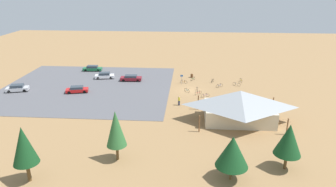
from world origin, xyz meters
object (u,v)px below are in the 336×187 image
Objects in this scene: pine_far_west at (24,146)px; pine_center at (232,151)px; car_green_far_end at (93,68)px; car_silver_end_stall at (17,88)px; visitor_at_bikes at (179,101)px; pine_east at (289,140)px; lot_sign at (182,78)px; car_maroon_back_corner at (131,78)px; bicycle_green_near_sign at (193,79)px; bicycle_orange_yard_center at (184,82)px; bicycle_purple_edge_north at (205,95)px; bike_pavilion at (240,104)px; bicycle_red_front_row at (198,93)px; bicycle_teal_by_bin at (187,90)px; car_white_front_row at (105,76)px; bicycle_white_trailside at (197,89)px; car_red_aisle_side at (77,89)px; pine_far_east at (116,129)px; bicycle_blue_back_row at (219,86)px; bicycle_silver_yard_left at (236,84)px; bicycle_yellow_lone_east at (241,80)px; bicycle_black_near_porch at (213,81)px.

pine_far_west is 23.32m from pine_center.
car_green_far_end is 1.02× the size of car_silver_end_stall.
pine_east is at bearing 125.04° from visitor_at_bikes.
lot_sign is 11.79m from car_maroon_back_corner.
pine_center is 38.38m from bicycle_green_near_sign.
pine_east is 35.70m from bicycle_orange_yard_center.
bicycle_purple_edge_north is 11.25m from bicycle_green_near_sign.
bike_pavilion is 13.98m from bicycle_red_front_row.
car_white_front_row reaches higher than bicycle_teal_by_bin.
car_maroon_back_corner is at bearing -26.80° from bicycle_teal_by_bin.
lot_sign is at bearing -51.79° from bicycle_white_trailside.
bike_pavilion is 2.43× the size of pine_center.
car_red_aisle_side is (28.19, -27.71, -2.95)m from pine_center.
visitor_at_bikes is at bearing 139.73° from car_white_front_row.
bicycle_teal_by_bin is at bearing 81.20° from bicycle_green_near_sign.
pine_far_east is 21.02m from pine_east.
pine_far_east is 34.10m from bicycle_blue_back_row.
bicycle_silver_yard_left is at bearing -143.88° from bicycle_red_front_row.
pine_center is 1.17× the size of car_silver_end_stall.
bicycle_yellow_lone_east is (-9.88, -9.04, 0.04)m from bicycle_red_front_row.
car_maroon_back_corner reaches higher than bicycle_silver_yard_left.
car_red_aisle_side is 1.02× the size of car_white_front_row.
bicycle_blue_back_row reaches higher than bicycle_green_near_sign.
bicycle_teal_by_bin is (-8.53, -26.64, -4.08)m from pine_far_east.
bicycle_silver_yard_left reaches higher than bicycle_black_near_porch.
bicycle_black_near_porch is 6.69m from bicycle_orange_yard_center.
bicycle_white_trailside is at bearing 33.42° from bicycle_yellow_lone_east.
bicycle_green_near_sign is 26.37m from car_green_far_end.
pine_far_west reaches higher than bicycle_teal_by_bin.
visitor_at_bikes is at bearing -72.86° from pine_center.
car_silver_end_stall reaches higher than bicycle_black_near_porch.
car_maroon_back_corner is (13.00, -6.56, 0.38)m from bicycle_teal_by_bin.
bicycle_orange_yard_center is 1.28× the size of bicycle_teal_by_bin.
bicycle_silver_yard_left is at bearing 64.20° from bicycle_yellow_lone_east.
car_silver_end_stall is at bearing 1.01° from car_red_aisle_side.
bicycle_green_near_sign is 0.31× the size of car_white_front_row.
bicycle_silver_yard_left is at bearing 156.24° from bicycle_black_near_porch.
pine_far_east is 1.46× the size of car_white_front_row.
pine_east is 7.43m from pine_center.
pine_far_east is 1.44× the size of car_red_aisle_side.
bicycle_orange_yard_center is at bearing -160.15° from car_red_aisle_side.
pine_east is 30.51m from pine_far_west.
car_white_front_row reaches higher than bicycle_yellow_lone_east.
car_green_far_end is (25.67, -6.01, 0.38)m from bicycle_green_near_sign.
car_white_front_row is at bearing -6.00° from bicycle_silver_yard_left.
pine_center is (6.93, 2.66, -0.34)m from pine_east.
pine_far_west is at bearing 65.91° from bicycle_orange_yard_center.
bicycle_blue_back_row is (-1.43, -33.30, -3.27)m from pine_center.
bicycle_green_near_sign is 1.12× the size of bicycle_teal_by_bin.
bicycle_silver_yard_left is at bearing 165.08° from car_green_far_end.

